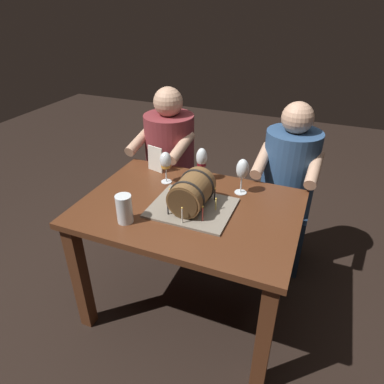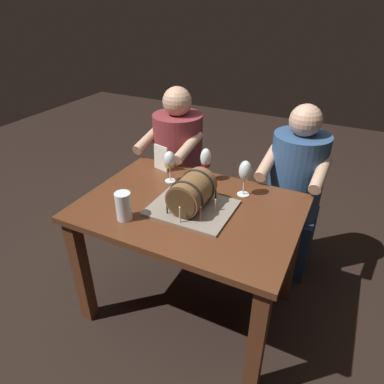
{
  "view_description": "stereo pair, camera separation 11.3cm",
  "coord_description": "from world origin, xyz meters",
  "views": [
    {
      "loc": [
        0.59,
        -1.4,
        1.72
      ],
      "look_at": [
        0.02,
        -0.02,
        0.85
      ],
      "focal_mm": 32.11,
      "sensor_mm": 36.0,
      "label": 1
    },
    {
      "loc": [
        0.69,
        -1.36,
        1.72
      ],
      "look_at": [
        0.02,
        -0.02,
        0.85
      ],
      "focal_mm": 32.11,
      "sensor_mm": 36.0,
      "label": 2
    }
  ],
  "objects": [
    {
      "name": "ground_plane",
      "position": [
        0.0,
        0.0,
        0.0
      ],
      "size": [
        8.0,
        8.0,
        0.0
      ],
      "primitive_type": "plane",
      "color": "black"
    },
    {
      "name": "dining_table",
      "position": [
        0.0,
        0.0,
        0.62
      ],
      "size": [
        1.14,
        0.81,
        0.75
      ],
      "color": "#562D19",
      "rests_on": "ground"
    },
    {
      "name": "person_seated_left",
      "position": [
        -0.42,
        0.65,
        0.56
      ],
      "size": [
        0.39,
        0.48,
        1.18
      ],
      "color": "#4C1B1E",
      "rests_on": "ground"
    },
    {
      "name": "beer_pint",
      "position": [
        -0.23,
        -0.25,
        0.81
      ],
      "size": [
        0.08,
        0.08,
        0.14
      ],
      "color": "white",
      "rests_on": "dining_table"
    },
    {
      "name": "person_seated_right",
      "position": [
        0.42,
        0.65,
        0.55
      ],
      "size": [
        0.39,
        0.47,
        1.18
      ],
      "color": "#1B2D46",
      "rests_on": "ground"
    },
    {
      "name": "wine_glass_red",
      "position": [
        -0.04,
        0.29,
        0.89
      ],
      "size": [
        0.06,
        0.06,
        0.2
      ],
      "color": "white",
      "rests_on": "dining_table"
    },
    {
      "name": "wine_glass_empty",
      "position": [
        0.21,
        0.24,
        0.89
      ],
      "size": [
        0.07,
        0.07,
        0.21
      ],
      "color": "white",
      "rests_on": "dining_table"
    },
    {
      "name": "menu_card",
      "position": [
        -0.35,
        0.3,
        0.83
      ],
      "size": [
        0.11,
        0.04,
        0.16
      ],
      "primitive_type": "cube",
      "rotation": [
        -0.04,
        0.0,
        -0.24
      ],
      "color": "silver",
      "rests_on": "dining_table"
    },
    {
      "name": "wine_glass_amber",
      "position": [
        -0.23,
        0.19,
        0.88
      ],
      "size": [
        0.07,
        0.07,
        0.19
      ],
      "color": "white",
      "rests_on": "dining_table"
    },
    {
      "name": "barrel_cake",
      "position": [
        0.02,
        -0.02,
        0.83
      ],
      "size": [
        0.42,
        0.35,
        0.2
      ],
      "color": "gray",
      "rests_on": "dining_table"
    }
  ]
}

